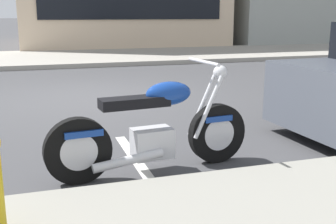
{
  "coord_description": "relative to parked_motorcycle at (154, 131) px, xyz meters",
  "views": [
    {
      "loc": [
        -0.98,
        -7.98,
        1.59
      ],
      "look_at": [
        0.32,
        -3.84,
        0.56
      ],
      "focal_mm": 44.85,
      "sensor_mm": 36.0,
      "label": 1
    }
  ],
  "objects": [
    {
      "name": "parking_stall_stripe",
      "position": [
        -0.11,
        0.2,
        -0.43
      ],
      "size": [
        0.12,
        2.2,
        0.01
      ],
      "primitive_type": "cube",
      "color": "silver",
      "rests_on": "ground"
    },
    {
      "name": "parked_motorcycle",
      "position": [
        0.0,
        0.0,
        0.0
      ],
      "size": [
        2.14,
        0.62,
        1.12
      ],
      "rotation": [
        0.0,
        0.0,
        0.1
      ],
      "color": "black",
      "rests_on": "ground"
    },
    {
      "name": "ground_plane",
      "position": [
        -0.11,
        4.07,
        -0.43
      ],
      "size": [
        260.0,
        260.0,
        0.0
      ],
      "primitive_type": "plane",
      "color": "#3D3D3F"
    }
  ]
}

